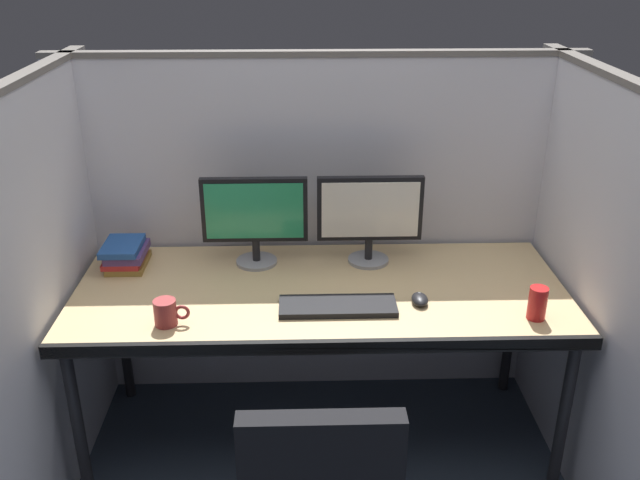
# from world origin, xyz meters

# --- Properties ---
(cubicle_partition_rear) EXTENTS (2.21, 0.06, 1.57)m
(cubicle_partition_rear) POSITION_xyz_m (0.00, 0.74, 0.79)
(cubicle_partition_rear) COLOR silver
(cubicle_partition_rear) RESTS_ON ground
(cubicle_partition_left) EXTENTS (0.06, 1.41, 1.57)m
(cubicle_partition_left) POSITION_xyz_m (-0.99, 0.20, 0.79)
(cubicle_partition_left) COLOR silver
(cubicle_partition_left) RESTS_ON ground
(cubicle_partition_right) EXTENTS (0.06, 1.41, 1.57)m
(cubicle_partition_right) POSITION_xyz_m (0.99, 0.20, 0.79)
(cubicle_partition_right) COLOR silver
(cubicle_partition_right) RESTS_ON ground
(desk) EXTENTS (1.90, 0.80, 0.74)m
(desk) POSITION_xyz_m (0.00, 0.29, 0.69)
(desk) COLOR tan
(desk) RESTS_ON ground
(monitor_left) EXTENTS (0.43, 0.17, 0.37)m
(monitor_left) POSITION_xyz_m (-0.26, 0.52, 0.96)
(monitor_left) COLOR gray
(monitor_left) RESTS_ON desk
(monitor_right) EXTENTS (0.43, 0.17, 0.37)m
(monitor_right) POSITION_xyz_m (0.21, 0.53, 0.96)
(monitor_right) COLOR gray
(monitor_right) RESTS_ON desk
(keyboard_main) EXTENTS (0.43, 0.15, 0.02)m
(keyboard_main) POSITION_xyz_m (0.06, 0.13, 0.75)
(keyboard_main) COLOR black
(keyboard_main) RESTS_ON desk
(computer_mouse) EXTENTS (0.06, 0.10, 0.04)m
(computer_mouse) POSITION_xyz_m (0.37, 0.16, 0.76)
(computer_mouse) COLOR black
(computer_mouse) RESTS_ON desk
(coffee_mug) EXTENTS (0.13, 0.08, 0.09)m
(coffee_mug) POSITION_xyz_m (-0.55, 0.04, 0.79)
(coffee_mug) COLOR #993333
(coffee_mug) RESTS_ON desk
(book_stack) EXTENTS (0.17, 0.22, 0.10)m
(book_stack) POSITION_xyz_m (-0.80, 0.51, 0.79)
(book_stack) COLOR olive
(book_stack) RESTS_ON desk
(soda_can) EXTENTS (0.07, 0.07, 0.12)m
(soda_can) POSITION_xyz_m (0.76, 0.04, 0.80)
(soda_can) COLOR red
(soda_can) RESTS_ON desk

